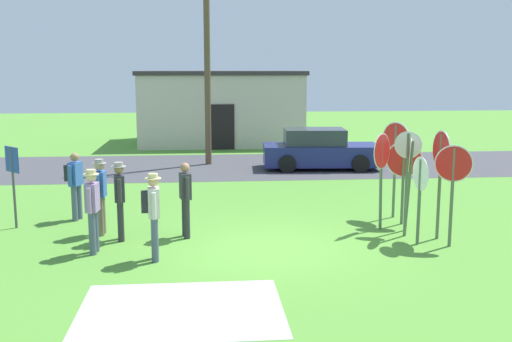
# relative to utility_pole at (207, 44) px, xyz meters

# --- Properties ---
(ground_plane) EXTENTS (80.00, 80.00, 0.00)m
(ground_plane) POSITION_rel_utility_pole_xyz_m (1.16, -11.45, -4.66)
(ground_plane) COLOR #518E33
(street_asphalt) EXTENTS (60.00, 6.40, 0.01)m
(street_asphalt) POSITION_rel_utility_pole_xyz_m (1.16, -0.60, -4.66)
(street_asphalt) COLOR #424247
(street_asphalt) RESTS_ON ground
(concrete_path) EXTENTS (3.20, 2.40, 0.01)m
(concrete_path) POSITION_rel_utility_pole_xyz_m (-0.59, -14.55, -4.66)
(concrete_path) COLOR #ADAAA3
(concrete_path) RESTS_ON ground
(building_background) EXTENTS (8.07, 5.69, 3.61)m
(building_background) POSITION_rel_utility_pole_xyz_m (0.71, 7.05, -2.85)
(building_background) COLOR beige
(building_background) RESTS_ON ground
(utility_pole) EXTENTS (1.80, 0.24, 8.95)m
(utility_pole) POSITION_rel_utility_pole_xyz_m (0.00, 0.00, 0.00)
(utility_pole) COLOR brown
(utility_pole) RESTS_ON ground
(parked_car_on_street) EXTENTS (4.41, 2.23, 1.51)m
(parked_car_on_street) POSITION_rel_utility_pole_xyz_m (4.15, -1.44, -3.97)
(parked_car_on_street) COLOR navy
(parked_car_on_street) RESTS_ON ground
(stop_sign_rear_right) EXTENTS (0.07, 0.89, 2.42)m
(stop_sign_rear_right) POSITION_rel_utility_pole_xyz_m (4.94, -11.03, -2.98)
(stop_sign_rear_right) COLOR #51664C
(stop_sign_rear_right) RESTS_ON ground
(stop_sign_nearest) EXTENTS (0.81, 0.36, 2.03)m
(stop_sign_nearest) POSITION_rel_utility_pole_xyz_m (4.56, -9.74, -3.28)
(stop_sign_nearest) COLOR #51664C
(stop_sign_nearest) RESTS_ON ground
(stop_sign_low_front) EXTENTS (0.56, 0.31, 2.33)m
(stop_sign_low_front) POSITION_rel_utility_pole_xyz_m (4.45, -10.31, -3.11)
(stop_sign_low_front) COLOR #51664C
(stop_sign_low_front) RESTS_ON ground
(stop_sign_rear_left) EXTENTS (0.31, 0.73, 2.23)m
(stop_sign_rear_left) POSITION_rel_utility_pole_xyz_m (4.34, -10.76, -3.14)
(stop_sign_rear_left) COLOR #51664C
(stop_sign_rear_left) RESTS_ON ground
(stop_sign_leaning_left) EXTENTS (0.73, 0.32, 2.17)m
(stop_sign_leaning_left) POSITION_rel_utility_pole_xyz_m (4.98, -11.61, -3.18)
(stop_sign_leaning_left) COLOR #51664C
(stop_sign_leaning_left) RESTS_ON ground
(stop_sign_center_cluster) EXTENTS (0.10, 0.72, 1.91)m
(stop_sign_center_cluster) POSITION_rel_utility_pole_xyz_m (4.36, -11.42, -3.37)
(stop_sign_center_cluster) COLOR #51664C
(stop_sign_center_cluster) RESTS_ON ground
(stop_sign_far_back) EXTENTS (0.58, 0.65, 2.27)m
(stop_sign_far_back) POSITION_rel_utility_pole_xyz_m (3.90, -10.12, -3.10)
(stop_sign_far_back) COLOR #51664C
(stop_sign_far_back) RESTS_ON ground
(stop_sign_leaning_right) EXTENTS (0.47, 0.76, 2.43)m
(stop_sign_leaning_right) POSITION_rel_utility_pole_xyz_m (4.58, -9.04, -2.98)
(stop_sign_leaning_right) COLOR #51664C
(stop_sign_leaning_right) RESTS_ON ground
(person_in_blue) EXTENTS (0.29, 0.56, 1.69)m
(person_in_blue) POSITION_rel_utility_pole_xyz_m (-0.62, -10.41, -3.71)
(person_in_blue) COLOR #2D2D33
(person_in_blue) RESTS_ON ground
(person_in_dark_shirt) EXTENTS (0.41, 0.57, 1.74)m
(person_in_dark_shirt) POSITION_rel_utility_pole_xyz_m (-1.20, -12.02, -3.65)
(person_in_dark_shirt) COLOR #4C5670
(person_in_dark_shirt) RESTS_ON ground
(person_holding_notes) EXTENTS (0.32, 0.57, 1.74)m
(person_holding_notes) POSITION_rel_utility_pole_xyz_m (-2.04, -10.52, -3.68)
(person_holding_notes) COLOR #2D2D33
(person_holding_notes) RESTS_ON ground
(person_with_sunhat) EXTENTS (0.43, 0.54, 1.69)m
(person_with_sunhat) POSITION_rel_utility_pole_xyz_m (-3.38, -8.59, -3.68)
(person_with_sunhat) COLOR #4C5670
(person_with_sunhat) RESTS_ON ground
(person_near_signs) EXTENTS (0.32, 0.57, 1.74)m
(person_near_signs) POSITION_rel_utility_pole_xyz_m (-2.46, -11.44, -3.68)
(person_near_signs) COLOR #4C5670
(person_near_signs) RESTS_ON ground
(person_on_left) EXTENTS (0.32, 0.57, 1.74)m
(person_on_left) POSITION_rel_utility_pole_xyz_m (-2.53, -10.03, -3.68)
(person_on_left) COLOR #7A6B56
(person_on_left) RESTS_ON ground
(info_panel_leftmost) EXTENTS (0.43, 0.45, 1.94)m
(info_panel_leftmost) POSITION_rel_utility_pole_xyz_m (-4.65, -9.26, -3.32)
(info_panel_leftmost) COLOR #4C4C51
(info_panel_leftmost) RESTS_ON ground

